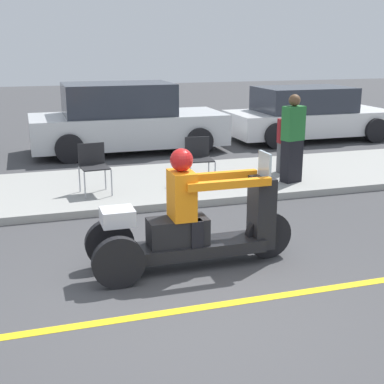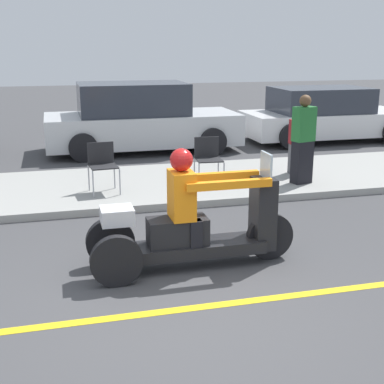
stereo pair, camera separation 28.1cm
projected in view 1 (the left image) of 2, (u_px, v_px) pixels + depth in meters
name	position (u px, v px, depth m)	size (l,w,h in m)	color
ground_plane	(191.00, 309.00, 5.29)	(60.00, 60.00, 0.00)	#424244
lane_stripe	(222.00, 304.00, 5.38)	(24.00, 0.12, 0.01)	gold
sidewalk_strip	(114.00, 188.00, 9.50)	(28.00, 2.80, 0.12)	#9E9E99
motorcycle_trike	(192.00, 226.00, 6.17)	(2.46, 0.71, 1.42)	black
spectator_far_back	(293.00, 140.00, 9.48)	(0.42, 0.31, 1.57)	black
spectator_end_of_line	(285.00, 143.00, 10.23)	(0.30, 0.21, 1.20)	#515156
folding_chair_curbside	(93.00, 163.00, 8.85)	(0.50, 0.50, 0.82)	#A5A8AD
folding_chair_set_back	(199.00, 155.00, 9.44)	(0.50, 0.50, 0.82)	#A5A8AD
parked_car_lot_right	(125.00, 120.00, 12.80)	(4.59, 2.09, 1.64)	silver
parked_car_lot_left	(308.00, 115.00, 14.41)	(4.43, 2.04, 1.42)	silver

